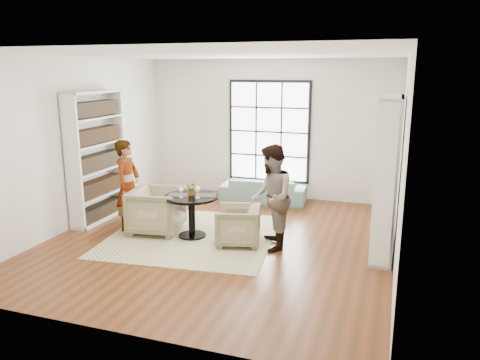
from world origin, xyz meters
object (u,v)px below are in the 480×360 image
(armchair_left, at_px, (157,211))
(person_right, at_px, (271,198))
(pedestal_table, at_px, (192,207))
(flower_centerpiece, at_px, (192,189))
(wine_glass_right, at_px, (198,189))
(wine_glass_left, at_px, (181,190))
(sofa, at_px, (264,190))
(armchair_right, at_px, (238,225))
(person_left, at_px, (128,185))

(armchair_left, height_order, person_right, person_right)
(pedestal_table, distance_m, flower_centerpiece, 0.31)
(armchair_left, distance_m, wine_glass_right, 0.96)
(wine_glass_left, bearing_deg, person_right, 3.04)
(person_right, bearing_deg, sofa, -179.91)
(armchair_right, distance_m, flower_centerpiece, 1.00)
(wine_glass_left, relative_size, wine_glass_right, 0.85)
(person_right, bearing_deg, wine_glass_right, -107.15)
(flower_centerpiece, bearing_deg, wine_glass_right, -37.89)
(armchair_left, bearing_deg, pedestal_table, -99.80)
(armchair_left, bearing_deg, flower_centerpiece, -97.53)
(wine_glass_left, relative_size, flower_centerpiece, 0.74)
(sofa, relative_size, person_right, 1.08)
(pedestal_table, height_order, person_left, person_left)
(flower_centerpiece, bearing_deg, wine_glass_left, -123.10)
(person_right, relative_size, flower_centerpiece, 7.18)
(person_right, bearing_deg, armchair_right, -108.14)
(sofa, xyz_separation_m, armchair_right, (0.29, -2.54, 0.06))
(pedestal_table, relative_size, wine_glass_right, 4.51)
(person_right, height_order, wine_glass_left, person_right)
(armchair_left, bearing_deg, wine_glass_right, -106.10)
(sofa, distance_m, person_left, 3.08)
(wine_glass_left, bearing_deg, flower_centerpiece, 56.90)
(wine_glass_left, xyz_separation_m, flower_centerpiece, (0.12, 0.18, -0.01))
(wine_glass_right, bearing_deg, sofa, 81.11)
(armchair_left, height_order, armchair_right, armchair_left)
(person_left, bearing_deg, pedestal_table, -93.42)
(armchair_right, height_order, wine_glass_right, wine_glass_right)
(armchair_left, relative_size, wine_glass_left, 5.08)
(armchair_right, bearing_deg, armchair_left, -107.46)
(pedestal_table, xyz_separation_m, armchair_left, (-0.67, 0.01, -0.13))
(pedestal_table, height_order, sofa, pedestal_table)
(armchair_left, bearing_deg, wine_glass_left, -115.40)
(armchair_right, relative_size, person_left, 0.44)
(pedestal_table, distance_m, sofa, 2.54)
(person_right, bearing_deg, flower_centerpiece, -112.25)
(armchair_left, xyz_separation_m, flower_centerpiece, (0.67, 0.01, 0.45))
(armchair_right, height_order, person_left, person_left)
(armchair_right, relative_size, flower_centerpiece, 3.02)
(armchair_left, relative_size, wine_glass_right, 4.30)
(pedestal_table, height_order, person_right, person_right)
(pedestal_table, xyz_separation_m, armchair_right, (0.84, -0.07, -0.21))
(pedestal_table, bearing_deg, sofa, 77.22)
(armchair_right, distance_m, person_left, 2.12)
(pedestal_table, distance_m, armchair_right, 0.87)
(pedestal_table, relative_size, sofa, 0.51)
(pedestal_table, xyz_separation_m, flower_centerpiece, (0.00, 0.03, 0.31))
(armchair_left, relative_size, person_left, 0.54)
(wine_glass_left, xyz_separation_m, wine_glass_right, (0.27, 0.06, 0.02))
(sofa, bearing_deg, flower_centerpiece, 73.17)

